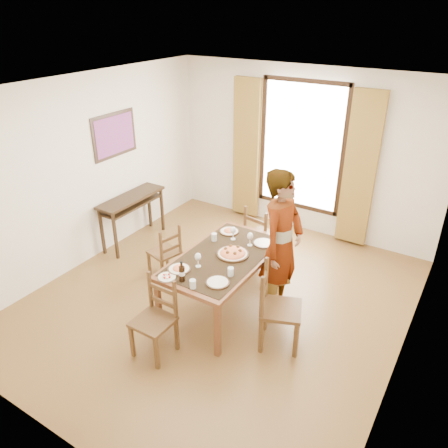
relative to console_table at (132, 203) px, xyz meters
The scene contains 22 objects.
ground 2.22m from the console_table, 16.47° to the right, with size 5.00×5.00×0.00m, color #58351B.
room_shell 2.25m from the console_table, 13.10° to the right, with size 4.60×5.10×2.74m.
console_table is the anchor object (origin of this frame).
dining_table 2.25m from the console_table, 17.71° to the right, with size 0.94×1.69×0.76m.
chair_west 1.27m from the console_table, 26.58° to the right, with size 0.45×0.45×0.84m.
chair_north 2.13m from the console_table, 13.36° to the left, with size 0.47×0.47×0.94m.
chair_south 2.64m from the console_table, 42.34° to the right, with size 0.41×0.41×0.92m.
chair_east 3.17m from the console_table, 17.31° to the right, with size 0.58×0.58×1.01m.
man 2.81m from the console_table, ahead, with size 0.51×0.73×1.90m, color #9799A0.
plate_sw 2.24m from the console_table, 33.14° to the right, with size 0.27×0.27×0.05m, color silver, non-canonical shape.
plate_se 2.69m from the console_table, 26.81° to the right, with size 0.27×0.27×0.05m, color silver, non-canonical shape.
plate_nw 1.89m from the console_table, ahead, with size 0.27×0.27×0.05m, color silver, non-canonical shape.
plate_ne 2.43m from the console_table, ahead, with size 0.27×0.27×0.05m, color silver, non-canonical shape.
pasta_platter 2.31m from the console_table, 15.26° to the right, with size 0.40×0.40×0.10m, color red, non-canonical shape.
caprese_plate 2.34m from the console_table, 37.55° to the right, with size 0.20×0.20×0.04m, color silver, non-canonical shape.
wine_glass_a 2.28m from the console_table, 27.40° to the right, with size 0.08×0.08×0.18m, color white, non-canonical shape.
wine_glass_b 2.32m from the console_table, ahead, with size 0.08×0.08×0.18m, color white, non-canonical shape.
wine_glass_c 2.05m from the console_table, ahead, with size 0.08×0.08×0.18m, color white, non-canonical shape.
tumbler_a 2.64m from the console_table, 22.36° to the right, with size 0.07×0.07×0.10m, color silver.
tumbler_b 1.89m from the console_table, 13.02° to the right, with size 0.07×0.07×0.10m, color silver.
tumbler_c 2.64m from the console_table, 32.78° to the right, with size 0.07×0.07×0.10m, color silver.
wine_bottle 2.46m from the console_table, 34.09° to the right, with size 0.07×0.07×0.25m, color black, non-canonical shape.
Camera 1 is at (2.54, -3.95, 3.53)m, focal length 35.00 mm.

